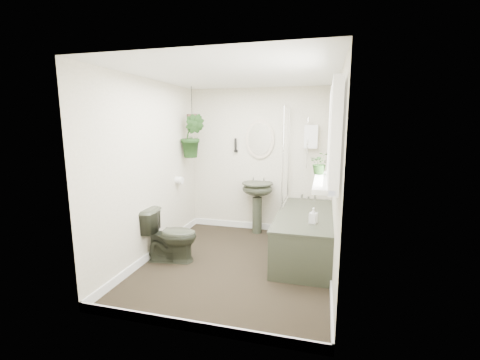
# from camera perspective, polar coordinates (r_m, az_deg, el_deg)

# --- Properties ---
(floor) EXTENTS (2.30, 2.80, 0.02)m
(floor) POSITION_cam_1_polar(r_m,az_deg,el_deg) (4.20, -0.54, -14.75)
(floor) COLOR #2C2218
(floor) RESTS_ON ground
(ceiling) EXTENTS (2.30, 2.80, 0.02)m
(ceiling) POSITION_cam_1_polar(r_m,az_deg,el_deg) (3.85, -0.60, 18.40)
(ceiling) COLOR white
(ceiling) RESTS_ON ground
(wall_back) EXTENTS (2.30, 0.02, 2.30)m
(wall_back) POSITION_cam_1_polar(r_m,az_deg,el_deg) (5.22, 3.56, 3.43)
(wall_back) COLOR beige
(wall_back) RESTS_ON ground
(wall_front) EXTENTS (2.30, 0.02, 2.30)m
(wall_front) POSITION_cam_1_polar(r_m,az_deg,el_deg) (2.55, -9.06, -3.74)
(wall_front) COLOR beige
(wall_front) RESTS_ON ground
(wall_left) EXTENTS (0.02, 2.80, 2.30)m
(wall_left) POSITION_cam_1_polar(r_m,az_deg,el_deg) (4.31, -15.62, 1.67)
(wall_left) COLOR beige
(wall_left) RESTS_ON ground
(wall_right) EXTENTS (0.02, 2.80, 2.30)m
(wall_right) POSITION_cam_1_polar(r_m,az_deg,el_deg) (3.72, 16.90, 0.32)
(wall_right) COLOR beige
(wall_right) RESTS_ON ground
(skirting) EXTENTS (2.30, 2.80, 0.10)m
(skirting) POSITION_cam_1_polar(r_m,az_deg,el_deg) (4.17, -0.55, -14.01)
(skirting) COLOR white
(skirting) RESTS_ON floor
(bathtub) EXTENTS (0.72, 1.72, 0.58)m
(bathtub) POSITION_cam_1_polar(r_m,az_deg,el_deg) (4.43, 11.40, -9.43)
(bathtub) COLOR #2F3326
(bathtub) RESTS_ON floor
(bath_screen) EXTENTS (0.04, 0.72, 1.40)m
(bath_screen) POSITION_cam_1_polar(r_m,az_deg,el_deg) (4.72, 8.19, 4.23)
(bath_screen) COLOR silver
(bath_screen) RESTS_ON bathtub
(shower_box) EXTENTS (0.20, 0.10, 0.35)m
(shower_box) POSITION_cam_1_polar(r_m,az_deg,el_deg) (5.02, 12.52, 7.53)
(shower_box) COLOR white
(shower_box) RESTS_ON wall_back
(oval_mirror) EXTENTS (0.46, 0.03, 0.62)m
(oval_mirror) POSITION_cam_1_polar(r_m,az_deg,el_deg) (5.15, 3.55, 7.25)
(oval_mirror) COLOR beige
(oval_mirror) RESTS_ON wall_back
(wall_sconce) EXTENTS (0.04, 0.04, 0.22)m
(wall_sconce) POSITION_cam_1_polar(r_m,az_deg,el_deg) (5.24, -0.80, 6.22)
(wall_sconce) COLOR black
(wall_sconce) RESTS_ON wall_back
(toilet_roll_holder) EXTENTS (0.11, 0.11, 0.11)m
(toilet_roll_holder) POSITION_cam_1_polar(r_m,az_deg,el_deg) (4.93, -10.78, -0.05)
(toilet_roll_holder) COLOR white
(toilet_roll_holder) RESTS_ON wall_left
(window_recess) EXTENTS (0.08, 1.00, 0.90)m
(window_recess) POSITION_cam_1_polar(r_m,az_deg,el_deg) (2.97, 16.46, 7.68)
(window_recess) COLOR white
(window_recess) RESTS_ON wall_right
(window_sill) EXTENTS (0.18, 1.00, 0.04)m
(window_sill) POSITION_cam_1_polar(r_m,az_deg,el_deg) (3.02, 14.74, -0.25)
(window_sill) COLOR white
(window_sill) RESTS_ON wall_right
(window_blinds) EXTENTS (0.01, 0.86, 0.76)m
(window_blinds) POSITION_cam_1_polar(r_m,az_deg,el_deg) (2.97, 15.59, 7.72)
(window_blinds) COLOR white
(window_blinds) RESTS_ON wall_right
(toilet) EXTENTS (0.71, 0.47, 0.68)m
(toilet) POSITION_cam_1_polar(r_m,az_deg,el_deg) (4.26, -12.23, -9.53)
(toilet) COLOR #2F3326
(toilet) RESTS_ON floor
(pedestal_sink) EXTENTS (0.55, 0.49, 0.83)m
(pedestal_sink) POSITION_cam_1_polar(r_m,az_deg,el_deg) (5.16, 3.07, -4.94)
(pedestal_sink) COLOR #2F3326
(pedestal_sink) RESTS_ON floor
(sill_plant) EXTENTS (0.21, 0.19, 0.22)m
(sill_plant) POSITION_cam_1_polar(r_m,az_deg,el_deg) (3.29, 14.04, 2.93)
(sill_plant) COLOR black
(sill_plant) RESTS_ON window_sill
(hanging_plant) EXTENTS (0.41, 0.35, 0.67)m
(hanging_plant) POSITION_cam_1_polar(r_m,az_deg,el_deg) (5.03, -8.44, 7.74)
(hanging_plant) COLOR black
(hanging_plant) RESTS_ON ceiling
(soap_bottle) EXTENTS (0.10, 0.11, 0.19)m
(soap_bottle) POSITION_cam_1_polar(r_m,az_deg,el_deg) (3.92, 12.90, -6.16)
(soap_bottle) COLOR black
(soap_bottle) RESTS_ON bathtub
(hanging_pot) EXTENTS (0.16, 0.16, 0.12)m
(hanging_pot) POSITION_cam_1_polar(r_m,az_deg,el_deg) (5.03, -8.52, 10.85)
(hanging_pot) COLOR #48342A
(hanging_pot) RESTS_ON ceiling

